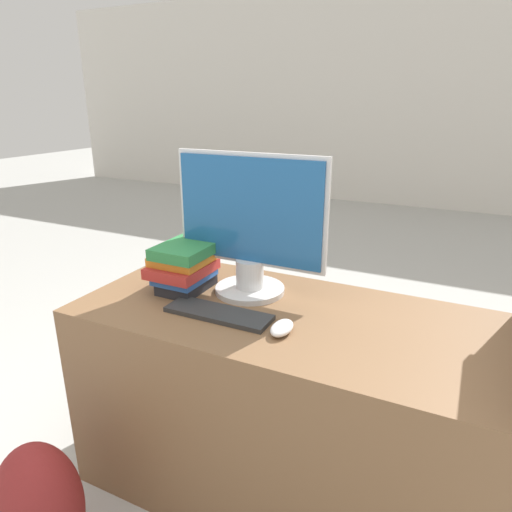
{
  "coord_description": "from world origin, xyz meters",
  "views": [
    {
      "loc": [
        0.51,
        -0.95,
        1.41
      ],
      "look_at": [
        -0.09,
        0.3,
        0.92
      ],
      "focal_mm": 32.0,
      "sensor_mm": 36.0,
      "label": 1
    }
  ],
  "objects": [
    {
      "name": "monitor",
      "position": [
        -0.18,
        0.44,
        0.97
      ],
      "size": [
        0.57,
        0.26,
        0.51
      ],
      "color": "silver",
      "rests_on": "desk"
    },
    {
      "name": "backpack",
      "position": [
        -0.55,
        -0.29,
        0.22
      ],
      "size": [
        0.27,
        0.28,
        0.44
      ],
      "color": "maroon",
      "rests_on": "ground_plane"
    },
    {
      "name": "wall_back",
      "position": [
        0.0,
        5.51,
        1.4
      ],
      "size": [
        12.0,
        0.06,
        2.8
      ],
      "color": "silver",
      "rests_on": "ground_plane"
    },
    {
      "name": "mouse",
      "position": [
        0.04,
        0.2,
        0.74
      ],
      "size": [
        0.06,
        0.11,
        0.03
      ],
      "color": "white",
      "rests_on": "desk"
    },
    {
      "name": "desk",
      "position": [
        0.0,
        0.33,
        0.36
      ],
      "size": [
        1.42,
        0.66,
        0.73
      ],
      "color": "brown",
      "rests_on": "ground_plane"
    },
    {
      "name": "book_stack",
      "position": [
        -0.42,
        0.36,
        0.82
      ],
      "size": [
        0.2,
        0.24,
        0.17
      ],
      "color": "#232328",
      "rests_on": "desk"
    },
    {
      "name": "keyboard",
      "position": [
        -0.19,
        0.21,
        0.73
      ],
      "size": [
        0.36,
        0.11,
        0.02
      ],
      "color": "#2D2D2D",
      "rests_on": "desk"
    }
  ]
}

